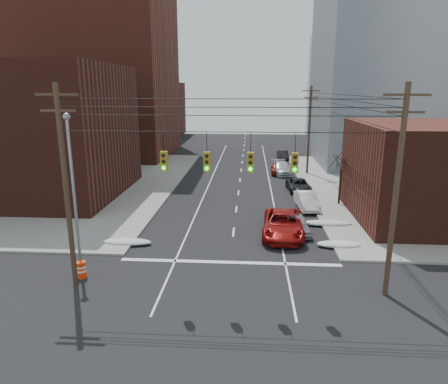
# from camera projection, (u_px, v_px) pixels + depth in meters

# --- Properties ---
(ground) EXTENTS (160.00, 160.00, 0.00)m
(ground) POSITION_uv_depth(u_px,v_px,m) (223.00, 320.00, 19.01)
(ground) COLOR black
(ground) RESTS_ON ground
(sidewalk_nw) EXTENTS (40.00, 40.00, 0.15)m
(sidewalk_nw) POSITION_uv_depth(u_px,v_px,m) (9.00, 182.00, 46.78)
(sidewalk_nw) COLOR gray
(sidewalk_nw) RESTS_ON ground
(building_brick_tall) EXTENTS (24.00, 20.00, 30.00)m
(building_brick_tall) POSITION_uv_depth(u_px,v_px,m) (93.00, 60.00, 63.11)
(building_brick_tall) COLOR maroon
(building_brick_tall) RESTS_ON ground
(building_brick_near) EXTENTS (20.00, 16.00, 13.00)m
(building_brick_near) POSITION_uv_depth(u_px,v_px,m) (19.00, 131.00, 40.02)
(building_brick_near) COLOR #481D15
(building_brick_near) RESTS_ON ground
(building_brick_far) EXTENTS (22.00, 18.00, 12.00)m
(building_brick_far) POSITION_uv_depth(u_px,v_px,m) (131.00, 110.00, 90.61)
(building_brick_far) COLOR #481D15
(building_brick_far) RESTS_ON ground
(building_office) EXTENTS (22.00, 20.00, 25.00)m
(building_office) POSITION_uv_depth(u_px,v_px,m) (397.00, 75.00, 56.94)
(building_office) COLOR gray
(building_office) RESTS_ON ground
(building_glass) EXTENTS (20.00, 18.00, 22.00)m
(building_glass) POSITION_uv_depth(u_px,v_px,m) (362.00, 87.00, 82.29)
(building_glass) COLOR gray
(building_glass) RESTS_ON ground
(utility_pole_left) EXTENTS (2.20, 0.28, 11.00)m
(utility_pole_left) POSITION_uv_depth(u_px,v_px,m) (66.00, 185.00, 20.99)
(utility_pole_left) COLOR #473323
(utility_pole_left) RESTS_ON ground
(utility_pole_right) EXTENTS (2.20, 0.28, 11.00)m
(utility_pole_right) POSITION_uv_depth(u_px,v_px,m) (396.00, 190.00, 19.90)
(utility_pole_right) COLOR #473323
(utility_pole_right) RESTS_ON ground
(utility_pole_far) EXTENTS (2.20, 0.28, 11.00)m
(utility_pole_far) POSITION_uv_depth(u_px,v_px,m) (309.00, 129.00, 49.84)
(utility_pole_far) COLOR #473323
(utility_pole_far) RESTS_ON ground
(traffic_signals) EXTENTS (17.00, 0.42, 2.02)m
(traffic_signals) POSITION_uv_depth(u_px,v_px,m) (229.00, 161.00, 20.06)
(traffic_signals) COLOR black
(traffic_signals) RESTS_ON ground
(street_light) EXTENTS (0.44, 0.44, 9.32)m
(street_light) POSITION_uv_depth(u_px,v_px,m) (72.00, 177.00, 24.01)
(street_light) COLOR gray
(street_light) RESTS_ON ground
(bare_tree) EXTENTS (2.09, 2.20, 4.93)m
(bare_tree) POSITION_uv_depth(u_px,v_px,m) (340.00, 181.00, 37.12)
(bare_tree) COLOR black
(bare_tree) RESTS_ON ground
(snow_nw) EXTENTS (3.50, 1.08, 0.42)m
(snow_nw) POSITION_uv_depth(u_px,v_px,m) (127.00, 242.00, 28.12)
(snow_nw) COLOR silver
(snow_nw) RESTS_ON ground
(snow_ne) EXTENTS (3.00, 1.08, 0.42)m
(snow_ne) POSITION_uv_depth(u_px,v_px,m) (338.00, 244.00, 27.65)
(snow_ne) COLOR silver
(snow_ne) RESTS_ON ground
(snow_east_far) EXTENTS (4.00, 1.08, 0.42)m
(snow_east_far) POSITION_uv_depth(u_px,v_px,m) (327.00, 223.00, 32.00)
(snow_east_far) COLOR silver
(snow_east_far) RESTS_ON ground
(red_pickup) EXTENTS (3.43, 6.63, 1.78)m
(red_pickup) POSITION_uv_depth(u_px,v_px,m) (283.00, 224.00, 29.73)
(red_pickup) COLOR maroon
(red_pickup) RESTS_ON ground
(parked_car_a) EXTENTS (2.13, 4.26, 1.39)m
(parked_car_a) POSITION_uv_depth(u_px,v_px,m) (297.00, 224.00, 30.38)
(parked_car_a) COLOR #A8A8AD
(parked_car_a) RESTS_ON ground
(parked_car_b) EXTENTS (2.02, 4.71, 1.51)m
(parked_car_b) POSITION_uv_depth(u_px,v_px,m) (307.00, 201.00, 36.43)
(parked_car_b) COLOR white
(parked_car_b) RESTS_ON ground
(parked_car_c) EXTENTS (2.55, 4.95, 1.34)m
(parked_car_c) POSITION_uv_depth(u_px,v_px,m) (299.00, 185.00, 42.52)
(parked_car_c) COLOR black
(parked_car_c) RESTS_ON ground
(parked_car_d) EXTENTS (2.89, 5.64, 1.57)m
(parked_car_d) POSITION_uv_depth(u_px,v_px,m) (282.00, 168.00, 51.15)
(parked_car_d) COLOR #ADADB2
(parked_car_d) RESTS_ON ground
(parked_car_e) EXTENTS (1.91, 4.50, 1.52)m
(parked_car_e) POSITION_uv_depth(u_px,v_px,m) (278.00, 168.00, 51.42)
(parked_car_e) COLOR maroon
(parked_car_e) RESTS_ON ground
(parked_car_f) EXTENTS (1.70, 4.25, 1.37)m
(parked_car_f) POSITION_uv_depth(u_px,v_px,m) (283.00, 155.00, 61.89)
(parked_car_f) COLOR black
(parked_car_f) RESTS_ON ground
(lot_car_a) EXTENTS (4.04, 1.96, 1.28)m
(lot_car_a) POSITION_uv_depth(u_px,v_px,m) (80.00, 196.00, 37.94)
(lot_car_a) COLOR silver
(lot_car_a) RESTS_ON sidewalk_nw
(lot_car_b) EXTENTS (5.15, 2.88, 1.36)m
(lot_car_b) POSITION_uv_depth(u_px,v_px,m) (114.00, 175.00, 46.89)
(lot_car_b) COLOR #AAAAAF
(lot_car_b) RESTS_ON sidewalk_nw
(lot_car_c) EXTENTS (4.60, 3.28, 1.24)m
(lot_car_c) POSITION_uv_depth(u_px,v_px,m) (39.00, 196.00, 37.99)
(lot_car_c) COLOR black
(lot_car_c) RESTS_ON sidewalk_nw
(lot_car_d) EXTENTS (4.48, 2.23, 1.47)m
(lot_car_d) POSITION_uv_depth(u_px,v_px,m) (88.00, 170.00, 49.24)
(lot_car_d) COLOR #A9A9AE
(lot_car_d) RESTS_ON sidewalk_nw
(construction_barrel) EXTENTS (0.62, 0.62, 0.97)m
(construction_barrel) POSITION_uv_depth(u_px,v_px,m) (81.00, 269.00, 23.16)
(construction_barrel) COLOR #FF380D
(construction_barrel) RESTS_ON ground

